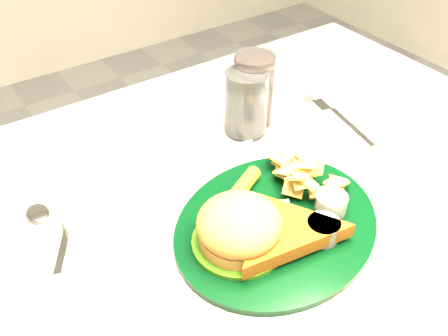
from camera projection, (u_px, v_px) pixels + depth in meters
The scene contains 8 objects.
table at pixel (235, 321), 1.05m from camera, with size 1.20×0.80×0.75m, color #B0AA9F, non-canonical shape.
dinner_plate at pixel (278, 208), 0.72m from camera, with size 0.34×0.28×0.08m, color black, non-canonical shape.
water_glass at pixel (246, 103), 0.90m from camera, with size 0.08×0.08×0.12m, color white.
cola_glass at pixel (254, 90), 0.92m from camera, with size 0.08×0.08×0.14m, color black.
fork_napkin at pixel (347, 124), 0.95m from camera, with size 0.14×0.18×0.01m, color white, non-canonical shape.
spoon at pixel (64, 241), 0.72m from camera, with size 0.04×0.16×0.01m, color silver, non-canonical shape.
ramekin at pixel (78, 218), 0.74m from camera, with size 0.04×0.04×0.03m, color silver.
wrapped_straw at pixel (208, 157), 0.88m from camera, with size 0.18×0.06×0.01m, color silver, non-canonical shape.
Camera 1 is at (-0.36, -0.49, 1.29)m, focal length 40.00 mm.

